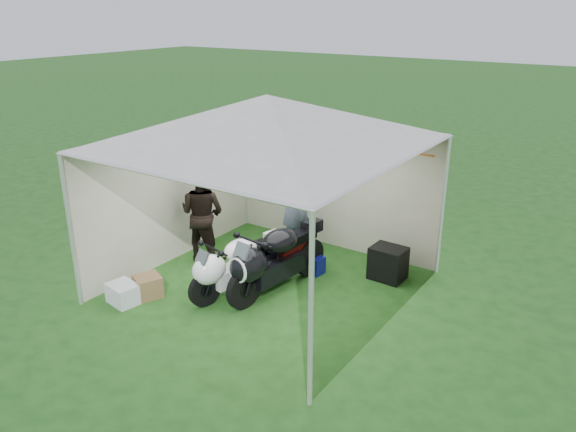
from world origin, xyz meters
name	(u,v)px	position (x,y,z in m)	size (l,w,h in m)	color
ground	(269,287)	(0.00, 0.00, 0.00)	(80.00, 80.00, 0.00)	#1C4816
canopy_tent	(268,124)	(0.00, 0.03, 2.58)	(5.66, 5.66, 3.00)	silver
motorcycle_white	(234,265)	(-0.31, -0.47, 0.49)	(0.68, 1.77, 0.89)	black
motorcycle_black	(273,259)	(0.16, -0.11, 0.57)	(0.63, 2.08, 1.02)	black
paddock_stand	(312,264)	(0.29, 0.83, 0.15)	(0.39, 0.25, 0.29)	#1C20D0
person_dark_jacket	(202,213)	(-1.54, 0.22, 0.85)	(0.83, 0.64, 1.70)	black
person_blue_jacket	(295,201)	(-0.40, 1.34, 0.96)	(0.70, 0.46, 1.93)	slate
equipment_box	(388,263)	(1.42, 1.31, 0.27)	(0.54, 0.43, 0.54)	black
crate_0	(123,294)	(-1.50, -1.62, 0.15)	(0.45, 0.35, 0.30)	silver
crate_1	(148,286)	(-1.35, -1.27, 0.17)	(0.37, 0.37, 0.33)	brown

